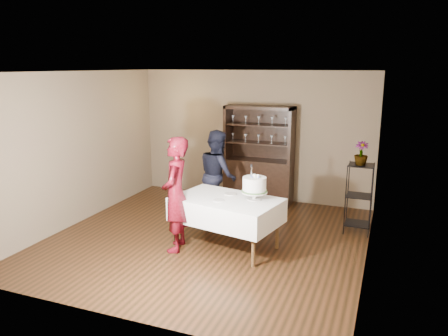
{
  "coord_description": "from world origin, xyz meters",
  "views": [
    {
      "loc": [
        2.69,
        -6.21,
        2.8
      ],
      "look_at": [
        0.26,
        0.1,
        1.2
      ],
      "focal_mm": 35.0,
      "sensor_mm": 36.0,
      "label": 1
    }
  ],
  "objects_px": {
    "man": "(218,174)",
    "cake": "(254,186)",
    "cake_table": "(227,210)",
    "woman": "(176,194)",
    "potted_plant": "(361,153)",
    "china_hutch": "(259,171)",
    "plant_etagere": "(359,196)"
  },
  "relations": [
    {
      "from": "china_hutch",
      "to": "woman",
      "type": "height_order",
      "value": "china_hutch"
    },
    {
      "from": "man",
      "to": "woman",
      "type": "bearing_deg",
      "value": 139.9
    },
    {
      "from": "cake",
      "to": "potted_plant",
      "type": "relative_size",
      "value": 1.41
    },
    {
      "from": "cake",
      "to": "china_hutch",
      "type": "bearing_deg",
      "value": 105.01
    },
    {
      "from": "china_hutch",
      "to": "cake_table",
      "type": "height_order",
      "value": "china_hutch"
    },
    {
      "from": "cake",
      "to": "potted_plant",
      "type": "distance_m",
      "value": 1.95
    },
    {
      "from": "plant_etagere",
      "to": "cake",
      "type": "distance_m",
      "value": 1.99
    },
    {
      "from": "china_hutch",
      "to": "man",
      "type": "distance_m",
      "value": 1.3
    },
    {
      "from": "cake_table",
      "to": "woman",
      "type": "bearing_deg",
      "value": -154.21
    },
    {
      "from": "china_hutch",
      "to": "woman",
      "type": "relative_size",
      "value": 1.13
    },
    {
      "from": "cake_table",
      "to": "plant_etagere",
      "type": "bearing_deg",
      "value": 37.05
    },
    {
      "from": "cake_table",
      "to": "cake",
      "type": "height_order",
      "value": "cake"
    },
    {
      "from": "man",
      "to": "cake",
      "type": "distance_m",
      "value": 1.57
    },
    {
      "from": "plant_etagere",
      "to": "cake",
      "type": "xyz_separation_m",
      "value": [
        -1.45,
        -1.31,
        0.37
      ]
    },
    {
      "from": "cake",
      "to": "potted_plant",
      "type": "xyz_separation_m",
      "value": [
        1.43,
        1.28,
        0.36
      ]
    },
    {
      "from": "woman",
      "to": "man",
      "type": "xyz_separation_m",
      "value": [
        0.06,
        1.58,
        -0.05
      ]
    },
    {
      "from": "cake_table",
      "to": "woman",
      "type": "relative_size",
      "value": 1.0
    },
    {
      "from": "cake_table",
      "to": "man",
      "type": "xyz_separation_m",
      "value": [
        -0.65,
        1.24,
        0.22
      ]
    },
    {
      "from": "plant_etagere",
      "to": "cake_table",
      "type": "bearing_deg",
      "value": -142.95
    },
    {
      "from": "cake",
      "to": "cake_table",
      "type": "bearing_deg",
      "value": -167.01
    },
    {
      "from": "china_hutch",
      "to": "potted_plant",
      "type": "height_order",
      "value": "china_hutch"
    },
    {
      "from": "china_hutch",
      "to": "woman",
      "type": "xyz_separation_m",
      "value": [
        -0.48,
        -2.8,
        0.22
      ]
    },
    {
      "from": "plant_etagere",
      "to": "woman",
      "type": "relative_size",
      "value": 0.68
    },
    {
      "from": "plant_etagere",
      "to": "man",
      "type": "xyz_separation_m",
      "value": [
        -2.51,
        -0.16,
        0.18
      ]
    },
    {
      "from": "cake_table",
      "to": "woman",
      "type": "xyz_separation_m",
      "value": [
        -0.7,
        -0.34,
        0.27
      ]
    },
    {
      "from": "man",
      "to": "potted_plant",
      "type": "height_order",
      "value": "man"
    },
    {
      "from": "plant_etagere",
      "to": "potted_plant",
      "type": "xyz_separation_m",
      "value": [
        -0.01,
        -0.03,
        0.73
      ]
    },
    {
      "from": "plant_etagere",
      "to": "china_hutch",
      "type": "bearing_deg",
      "value": 153.17
    },
    {
      "from": "cake_table",
      "to": "potted_plant",
      "type": "height_order",
      "value": "potted_plant"
    },
    {
      "from": "cake",
      "to": "plant_etagere",
      "type": "bearing_deg",
      "value": 42.14
    },
    {
      "from": "china_hutch",
      "to": "cake_table",
      "type": "bearing_deg",
      "value": -84.88
    },
    {
      "from": "plant_etagere",
      "to": "man",
      "type": "distance_m",
      "value": 2.52
    }
  ]
}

